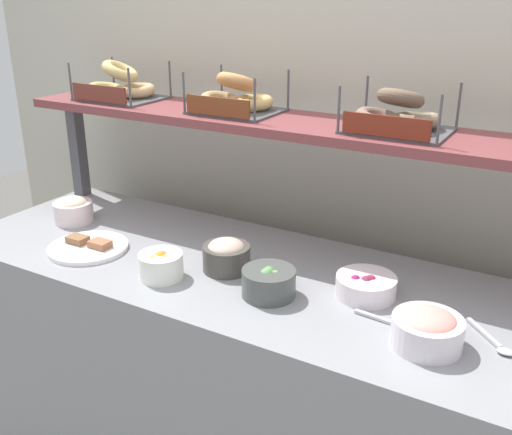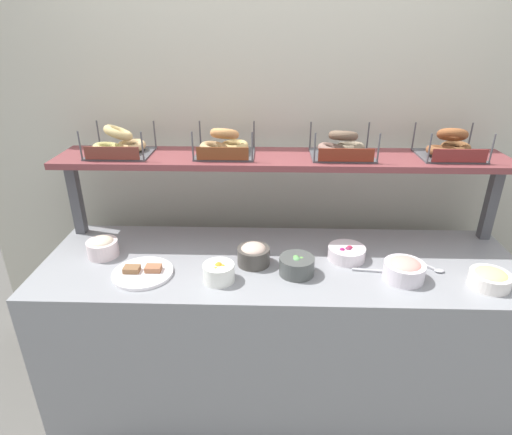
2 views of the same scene
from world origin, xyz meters
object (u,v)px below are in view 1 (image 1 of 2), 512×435
at_px(bowl_tuna_salad, 226,255).
at_px(bagel_basket_plain, 120,87).
at_px(bowl_beet_salad, 366,286).
at_px(bowl_lox_spread, 427,329).
at_px(bagel_basket_sesame, 236,98).
at_px(bowl_potato_salad, 73,209).
at_px(serving_plate_white, 88,247).
at_px(bagel_basket_poppy, 398,116).
at_px(serving_spoon_by_edge, 496,343).
at_px(bowl_fruit_salad, 161,265).
at_px(serving_spoon_near_plate, 396,324).
at_px(bowl_veggie_mix, 269,282).

bearing_deg(bowl_tuna_salad, bagel_basket_plain, 155.59).
bearing_deg(bowl_beet_salad, bowl_lox_spread, -37.37).
bearing_deg(bagel_basket_sesame, bowl_potato_salad, -155.90).
height_order(serving_plate_white, bagel_basket_poppy, bagel_basket_poppy).
relative_size(bowl_beet_salad, bagel_basket_poppy, 0.59).
bearing_deg(bowl_tuna_salad, serving_spoon_by_edge, -1.36).
distance_m(bowl_potato_salad, serving_plate_white, 0.29).
bearing_deg(bowl_potato_salad, bowl_beet_salad, 0.33).
xyz_separation_m(bowl_fruit_salad, serving_spoon_near_plate, (0.71, 0.09, -0.03)).
distance_m(bowl_veggie_mix, bagel_basket_poppy, 0.62).
relative_size(bowl_lox_spread, bowl_beet_salad, 1.01).
distance_m(bagel_basket_sesame, bagel_basket_poppy, 0.57).
distance_m(bowl_potato_salad, serving_spoon_by_edge, 1.53).
bearing_deg(serving_spoon_by_edge, serving_spoon_near_plate, -171.21).
distance_m(bowl_beet_salad, bagel_basket_sesame, 0.78).
relative_size(serving_spoon_by_edge, bagel_basket_poppy, 0.46).
distance_m(serving_plate_white, bagel_basket_poppy, 1.10).
height_order(serving_spoon_near_plate, bagel_basket_poppy, bagel_basket_poppy).
height_order(bowl_beet_salad, bagel_basket_sesame, bagel_basket_sesame).
bearing_deg(bowl_tuna_salad, bagel_basket_sesame, 116.01).
height_order(bowl_lox_spread, serving_spoon_near_plate, bowl_lox_spread).
height_order(bagel_basket_plain, bagel_basket_sesame, bagel_basket_plain).
bearing_deg(serving_plate_white, bowl_veggie_mix, 2.49).
xyz_separation_m(bowl_potato_salad, bowl_beet_salad, (1.16, 0.01, -0.02)).
height_order(serving_plate_white, serving_spoon_by_edge, serving_plate_white).
bearing_deg(bagel_basket_sesame, bowl_veggie_mix, -48.29).
relative_size(bowl_tuna_salad, bowl_beet_salad, 0.86).
xyz_separation_m(bagel_basket_plain, bagel_basket_poppy, (1.08, 0.00, -0.00)).
relative_size(bowl_potato_salad, serving_spoon_by_edge, 1.06).
height_order(bowl_potato_salad, bowl_beet_salad, bowl_potato_salad).
bearing_deg(bagel_basket_sesame, bowl_tuna_salad, -63.99).
height_order(bowl_potato_salad, bagel_basket_plain, bagel_basket_plain).
relative_size(serving_plate_white, bagel_basket_poppy, 0.90).
xyz_separation_m(bowl_tuna_salad, bagel_basket_plain, (-0.66, 0.30, 0.43)).
xyz_separation_m(bowl_beet_salad, bagel_basket_poppy, (-0.02, 0.24, 0.45)).
distance_m(bowl_lox_spread, bagel_basket_plain, 1.45).
bearing_deg(bagel_basket_plain, serving_spoon_by_edge, -12.28).
bearing_deg(bowl_fruit_salad, bowl_potato_salad, 161.07).
relative_size(serving_plate_white, serving_spoon_by_edge, 1.94).
bearing_deg(bagel_basket_sesame, bowl_fruit_salad, -89.21).
bearing_deg(bowl_lox_spread, serving_spoon_by_edge, 30.19).
bearing_deg(bowl_veggie_mix, bowl_fruit_salad, -168.92).
height_order(bowl_potato_salad, bagel_basket_poppy, bagel_basket_poppy).
distance_m(bowl_veggie_mix, bowl_tuna_salad, 0.21).
bearing_deg(serving_spoon_near_plate, serving_spoon_by_edge, 8.79).
distance_m(bowl_potato_salad, bowl_beet_salad, 1.16).
xyz_separation_m(bowl_veggie_mix, bagel_basket_plain, (-0.86, 0.38, 0.44)).
relative_size(bowl_potato_salad, bowl_beet_salad, 0.83).
bearing_deg(bagel_basket_sesame, bowl_lox_spread, -27.27).
height_order(bowl_potato_salad, serving_spoon_near_plate, bowl_potato_salad).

